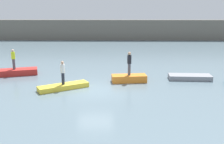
{
  "coord_description": "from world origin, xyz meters",
  "views": [
    {
      "loc": [
        1.44,
        -18.48,
        6.01
      ],
      "look_at": [
        1.18,
        1.9,
        0.84
      ],
      "focal_mm": 43.64,
      "sensor_mm": 36.0,
      "label": 1
    }
  ],
  "objects_px": {
    "rowboat_yellow": "(63,87)",
    "person_hiviz_shirt": "(13,58)",
    "rowboat_grey": "(190,77)",
    "person_dark_shirt": "(129,62)",
    "rowboat_orange": "(129,78)",
    "rowboat_red": "(15,72)",
    "person_white_shirt": "(63,72)"
  },
  "relations": [
    {
      "from": "rowboat_grey",
      "to": "person_hiviz_shirt",
      "type": "xyz_separation_m",
      "value": [
        -14.69,
        1.2,
        1.29
      ]
    },
    {
      "from": "rowboat_grey",
      "to": "person_hiviz_shirt",
      "type": "bearing_deg",
      "value": 178.04
    },
    {
      "from": "rowboat_red",
      "to": "person_white_shirt",
      "type": "distance_m",
      "value": 6.33
    },
    {
      "from": "rowboat_red",
      "to": "person_white_shirt",
      "type": "relative_size",
      "value": 2.21
    },
    {
      "from": "rowboat_yellow",
      "to": "person_hiviz_shirt",
      "type": "bearing_deg",
      "value": 111.67
    },
    {
      "from": "rowboat_red",
      "to": "person_hiviz_shirt",
      "type": "bearing_deg",
      "value": 0.0
    },
    {
      "from": "rowboat_grey",
      "to": "person_dark_shirt",
      "type": "height_order",
      "value": "person_dark_shirt"
    },
    {
      "from": "rowboat_red",
      "to": "rowboat_yellow",
      "type": "distance_m",
      "value": 6.25
    },
    {
      "from": "rowboat_yellow",
      "to": "person_dark_shirt",
      "type": "height_order",
      "value": "person_dark_shirt"
    },
    {
      "from": "rowboat_yellow",
      "to": "rowboat_orange",
      "type": "bearing_deg",
      "value": -8.49
    },
    {
      "from": "rowboat_yellow",
      "to": "rowboat_orange",
      "type": "height_order",
      "value": "rowboat_orange"
    },
    {
      "from": "rowboat_yellow",
      "to": "rowboat_grey",
      "type": "distance_m",
      "value": 10.12
    },
    {
      "from": "rowboat_yellow",
      "to": "rowboat_red",
      "type": "bearing_deg",
      "value": 111.67
    },
    {
      "from": "rowboat_yellow",
      "to": "person_hiviz_shirt",
      "type": "xyz_separation_m",
      "value": [
        -4.92,
        3.85,
        1.31
      ]
    },
    {
      "from": "rowboat_grey",
      "to": "person_hiviz_shirt",
      "type": "distance_m",
      "value": 14.79
    },
    {
      "from": "rowboat_grey",
      "to": "rowboat_red",
      "type": "bearing_deg",
      "value": 178.04
    },
    {
      "from": "person_hiviz_shirt",
      "to": "rowboat_grey",
      "type": "bearing_deg",
      "value": -4.66
    },
    {
      "from": "rowboat_red",
      "to": "rowboat_grey",
      "type": "distance_m",
      "value": 14.73
    },
    {
      "from": "rowboat_yellow",
      "to": "rowboat_grey",
      "type": "bearing_deg",
      "value": -15.08
    },
    {
      "from": "rowboat_red",
      "to": "rowboat_yellow",
      "type": "relative_size",
      "value": 1.04
    },
    {
      "from": "rowboat_orange",
      "to": "rowboat_grey",
      "type": "bearing_deg",
      "value": 2.21
    },
    {
      "from": "rowboat_grey",
      "to": "person_dark_shirt",
      "type": "xyz_separation_m",
      "value": [
        -4.95,
        -0.73,
        1.39
      ]
    },
    {
      "from": "person_white_shirt",
      "to": "person_hiviz_shirt",
      "type": "relative_size",
      "value": 0.99
    },
    {
      "from": "rowboat_orange",
      "to": "rowboat_grey",
      "type": "xyz_separation_m",
      "value": [
        4.95,
        0.73,
        -0.08
      ]
    },
    {
      "from": "rowboat_orange",
      "to": "person_hiviz_shirt",
      "type": "bearing_deg",
      "value": 162.64
    },
    {
      "from": "person_white_shirt",
      "to": "person_hiviz_shirt",
      "type": "height_order",
      "value": "person_hiviz_shirt"
    },
    {
      "from": "rowboat_orange",
      "to": "person_white_shirt",
      "type": "height_order",
      "value": "person_white_shirt"
    },
    {
      "from": "rowboat_orange",
      "to": "person_hiviz_shirt",
      "type": "height_order",
      "value": "person_hiviz_shirt"
    },
    {
      "from": "person_hiviz_shirt",
      "to": "rowboat_yellow",
      "type": "bearing_deg",
      "value": -38.05
    },
    {
      "from": "rowboat_orange",
      "to": "person_white_shirt",
      "type": "distance_m",
      "value": 5.28
    },
    {
      "from": "rowboat_grey",
      "to": "person_white_shirt",
      "type": "xyz_separation_m",
      "value": [
        -9.77,
        -2.65,
        1.11
      ]
    },
    {
      "from": "rowboat_orange",
      "to": "person_hiviz_shirt",
      "type": "relative_size",
      "value": 1.56
    }
  ]
}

